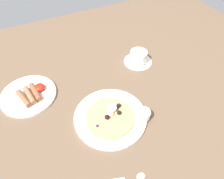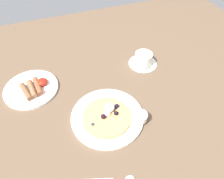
{
  "view_description": "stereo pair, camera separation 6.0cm",
  "coord_description": "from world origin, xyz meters",
  "px_view_note": "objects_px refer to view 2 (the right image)",
  "views": [
    {
      "loc": [
        -0.2,
        -0.49,
        0.67
      ],
      "look_at": [
        0.06,
        0.02,
        0.04
      ],
      "focal_mm": 32.84,
      "sensor_mm": 36.0,
      "label": 1
    },
    {
      "loc": [
        -0.14,
        -0.52,
        0.67
      ],
      "look_at": [
        0.06,
        0.02,
        0.04
      ],
      "focal_mm": 32.84,
      "sensor_mm": 36.0,
      "label": 2
    }
  ],
  "objects_px": {
    "pancake_plate": "(108,116)",
    "breakfast_plate": "(31,89)",
    "syrup_ramekin": "(140,117)",
    "coffee_cup": "(143,58)",
    "coffee_saucer": "(143,63)",
    "teaspoon": "(116,179)"
  },
  "relations": [
    {
      "from": "breakfast_plate",
      "to": "coffee_cup",
      "type": "height_order",
      "value": "coffee_cup"
    },
    {
      "from": "pancake_plate",
      "to": "coffee_cup",
      "type": "bearing_deg",
      "value": 42.27
    },
    {
      "from": "pancake_plate",
      "to": "coffee_saucer",
      "type": "bearing_deg",
      "value": 42.4
    },
    {
      "from": "breakfast_plate",
      "to": "teaspoon",
      "type": "xyz_separation_m",
      "value": [
        0.22,
        -0.49,
        -0.0
      ]
    },
    {
      "from": "breakfast_plate",
      "to": "coffee_cup",
      "type": "bearing_deg",
      "value": -1.17
    },
    {
      "from": "pancake_plate",
      "to": "breakfast_plate",
      "type": "relative_size",
      "value": 1.21
    },
    {
      "from": "pancake_plate",
      "to": "teaspoon",
      "type": "xyz_separation_m",
      "value": [
        -0.05,
        -0.23,
        -0.0
      ]
    },
    {
      "from": "breakfast_plate",
      "to": "coffee_saucer",
      "type": "bearing_deg",
      "value": -1.02
    },
    {
      "from": "pancake_plate",
      "to": "coffee_cup",
      "type": "relative_size",
      "value": 2.52
    },
    {
      "from": "pancake_plate",
      "to": "breakfast_plate",
      "type": "distance_m",
      "value": 0.37
    },
    {
      "from": "teaspoon",
      "to": "coffee_cup",
      "type": "bearing_deg",
      "value": 55.92
    },
    {
      "from": "syrup_ramekin",
      "to": "teaspoon",
      "type": "bearing_deg",
      "value": -133.0
    },
    {
      "from": "breakfast_plate",
      "to": "pancake_plate",
      "type": "bearing_deg",
      "value": -43.49
    },
    {
      "from": "syrup_ramekin",
      "to": "breakfast_plate",
      "type": "relative_size",
      "value": 0.23
    },
    {
      "from": "syrup_ramekin",
      "to": "coffee_saucer",
      "type": "bearing_deg",
      "value": 62.14
    },
    {
      "from": "pancake_plate",
      "to": "breakfast_plate",
      "type": "height_order",
      "value": "pancake_plate"
    },
    {
      "from": "pancake_plate",
      "to": "coffee_cup",
      "type": "xyz_separation_m",
      "value": [
        0.27,
        0.24,
        0.03
      ]
    },
    {
      "from": "syrup_ramekin",
      "to": "coffee_saucer",
      "type": "relative_size",
      "value": 0.39
    },
    {
      "from": "coffee_cup",
      "to": "pancake_plate",
      "type": "bearing_deg",
      "value": -137.73
    },
    {
      "from": "coffee_saucer",
      "to": "syrup_ramekin",
      "type": "bearing_deg",
      "value": -117.86
    },
    {
      "from": "syrup_ramekin",
      "to": "coffee_cup",
      "type": "height_order",
      "value": "coffee_cup"
    },
    {
      "from": "pancake_plate",
      "to": "coffee_cup",
      "type": "distance_m",
      "value": 0.36
    }
  ]
}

